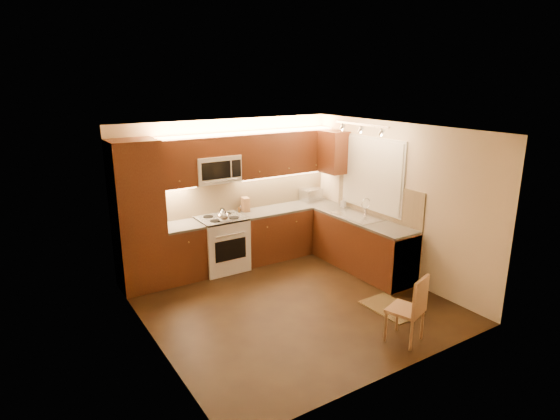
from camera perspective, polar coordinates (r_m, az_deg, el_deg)
floor at (r=6.88m, az=1.42°, el=-11.33°), size 4.00×4.00×0.01m
ceiling at (r=6.15m, az=1.58°, el=9.87°), size 4.00×4.00×0.01m
wall_back at (r=8.08m, az=-6.42°, el=2.22°), size 4.00×0.01×2.50m
wall_front at (r=4.97m, az=14.53°, el=-7.05°), size 4.00×0.01×2.50m
wall_left at (r=5.60m, az=-15.83°, el=-4.51°), size 0.01×4.00×2.50m
wall_right at (r=7.66m, az=14.04°, el=1.07°), size 0.01×4.00×2.50m
pantry at (r=7.28m, az=-17.06°, el=-0.74°), size 0.70×0.60×2.30m
base_cab_back_left at (r=7.69m, az=-11.89°, el=-5.15°), size 0.62×0.60×0.86m
counter_back_left at (r=7.54m, az=-12.08°, el=-1.95°), size 0.62×0.60×0.04m
base_cab_back_right at (r=8.55m, az=0.92°, el=-2.64°), size 1.92×0.60×0.86m
counter_back_right at (r=8.42m, az=0.93°, el=0.27°), size 1.92×0.60×0.04m
base_cab_right at (r=7.97m, az=10.08°, el=-4.30°), size 0.60×2.00×0.86m
counter_right at (r=7.82m, az=10.23°, el=-1.20°), size 0.60×2.00×0.04m
dishwasher at (r=7.50m, az=13.67°, el=-5.80°), size 0.58×0.60×0.84m
backsplash_back at (r=8.24m, az=-4.19°, el=2.18°), size 3.30×0.02×0.60m
backsplash_right at (r=7.93m, az=11.90°, el=1.34°), size 0.02×2.00×0.60m
upper_cab_back_left at (r=7.42m, az=-12.87°, el=5.64°), size 0.62×0.35×0.75m
upper_cab_back_right at (r=8.31m, az=0.49°, el=7.09°), size 1.92×0.35×0.75m
upper_cab_bridge at (r=7.64m, az=-8.06°, el=7.83°), size 0.76×0.35×0.31m
upper_cab_right_corner at (r=8.42m, az=6.60°, el=7.10°), size 0.35×0.50×0.75m
stove at (r=7.90m, az=-7.16°, el=-4.11°), size 0.76×0.65×0.92m
microwave at (r=7.69m, az=-7.91°, el=5.05°), size 0.76×0.38×0.44m
window_frame at (r=7.95m, az=11.28°, el=4.36°), size 0.03×1.44×1.24m
window_blinds at (r=7.93m, az=11.18°, el=4.35°), size 0.02×1.36×1.16m
sink at (r=7.90m, az=9.54°, el=-0.28°), size 0.52×0.86×0.15m
faucet at (r=8.00m, az=10.53°, el=0.43°), size 0.20×0.04×0.30m
track_light_bar at (r=7.42m, az=9.96°, el=10.35°), size 0.04×1.20×0.03m
kettle at (r=7.50m, az=-7.04°, el=-0.58°), size 0.23×0.23×0.23m
toaster_oven at (r=8.84m, az=3.80°, el=1.89°), size 0.41×0.33×0.23m
knife_block at (r=8.13m, az=-4.27°, el=0.70°), size 0.14×0.19×0.24m
spice_jar_a at (r=8.19m, az=-4.38°, el=0.28°), size 0.06×0.06×0.10m
spice_jar_b at (r=8.10m, az=-5.04°, el=0.05°), size 0.06×0.06×0.09m
spice_jar_c at (r=8.19m, az=-4.84°, el=0.30°), size 0.06×0.06×0.10m
spice_jar_d at (r=8.26m, az=-4.01°, el=0.40°), size 0.05×0.05×0.09m
soap_bottle at (r=8.46m, az=7.80°, el=0.94°), size 0.10×0.10×0.17m
rug at (r=6.90m, az=13.50°, el=-11.63°), size 0.55×0.81×0.01m
dining_chair at (r=5.99m, az=15.18°, el=-11.58°), size 0.49×0.49×0.88m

